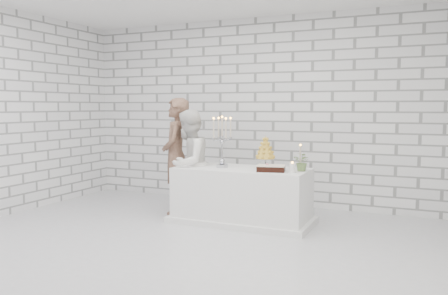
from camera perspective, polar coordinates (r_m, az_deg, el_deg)
ground at (r=5.45m, az=-5.44°, el=-11.79°), size 6.00×5.00×0.01m
wall_back at (r=7.50m, az=3.87°, el=4.47°), size 6.00×0.01×3.00m
cake_table at (r=6.30m, az=2.21°, el=-5.94°), size 1.80×0.80×0.75m
groom at (r=6.83m, az=-5.96°, el=-1.04°), size 0.61×0.73×1.71m
bride at (r=6.55m, az=-4.40°, el=-2.05°), size 0.58×0.75×1.54m
candelabra at (r=6.26m, az=-0.23°, el=0.72°), size 0.30×0.30×0.71m
croquembouche at (r=6.17m, az=5.15°, el=-0.59°), size 0.29×0.29×0.45m
chocolate_cake at (r=5.95m, az=5.86°, el=-2.57°), size 0.40×0.32×0.08m
pillar_candle at (r=5.86m, az=8.46°, el=-2.52°), size 0.10×0.10×0.12m
extra_taper at (r=6.11m, az=9.43°, el=-1.29°), size 0.08×0.08×0.32m
flowers at (r=6.01m, az=9.70°, el=-1.78°), size 0.27×0.25×0.24m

